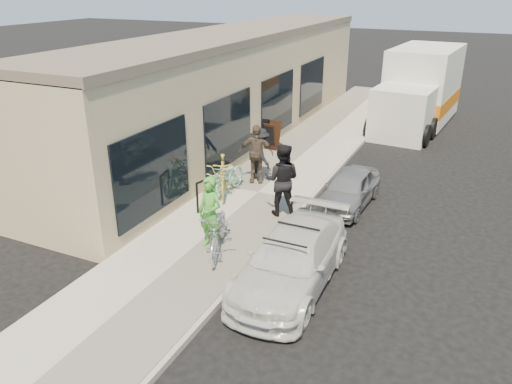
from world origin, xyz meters
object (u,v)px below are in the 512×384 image
(cruiser_bike_a, at_px, (219,184))
(sandwich_board, at_px, (270,135))
(tandem_bike, at_px, (219,230))
(cruiser_bike_b, at_px, (227,178))
(man_standing, at_px, (282,180))
(bystander_b, at_px, (256,154))
(woman_rider, at_px, (210,213))
(bike_rack, at_px, (205,191))
(bystander_a, at_px, (260,154))
(sedan_silver, at_px, (349,189))
(moving_truck, at_px, (419,92))
(sedan_white, at_px, (292,259))
(cruiser_bike_c, at_px, (223,176))

(cruiser_bike_a, bearing_deg, sandwich_board, 93.41)
(tandem_bike, xyz_separation_m, cruiser_bike_b, (-1.40, 3.03, -0.02))
(man_standing, relative_size, bystander_b, 1.08)
(woman_rider, relative_size, bystander_b, 0.96)
(bike_rack, height_order, man_standing, man_standing)
(cruiser_bike_a, distance_m, cruiser_bike_b, 0.43)
(cruiser_bike_b, bearing_deg, bystander_a, 76.86)
(sandwich_board, relative_size, bystander_b, 0.57)
(woman_rider, bearing_deg, sedan_silver, 73.28)
(woman_rider, bearing_deg, cruiser_bike_a, 127.32)
(sandwich_board, relative_size, moving_truck, 0.15)
(bike_rack, distance_m, sedan_white, 4.03)
(sandwich_board, height_order, sedan_white, sedan_white)
(cruiser_bike_b, relative_size, cruiser_bike_c, 1.05)
(cruiser_bike_b, bearing_deg, moving_truck, 71.91)
(sedan_silver, bearing_deg, bike_rack, -143.92)
(sedan_white, bearing_deg, moving_truck, 87.18)
(cruiser_bike_c, bearing_deg, bystander_a, 44.77)
(bike_rack, height_order, sandwich_board, sandwich_board)
(cruiser_bike_b, bearing_deg, sandwich_board, 97.97)
(sandwich_board, distance_m, woman_rider, 7.58)
(tandem_bike, bearing_deg, cruiser_bike_c, 95.81)
(sedan_silver, xyz_separation_m, cruiser_bike_a, (-3.39, -1.47, 0.10))
(tandem_bike, distance_m, cruiser_bike_a, 2.97)
(cruiser_bike_c, bearing_deg, man_standing, -42.08)
(sedan_white, xyz_separation_m, sedan_silver, (0.03, 4.42, -0.08))
(bystander_b, bearing_deg, man_standing, -68.27)
(sedan_silver, height_order, moving_truck, moving_truck)
(bike_rack, xyz_separation_m, cruiser_bike_a, (0.02, 0.76, -0.07))
(tandem_bike, bearing_deg, cruiser_bike_b, 93.89)
(sandwich_board, relative_size, sedan_silver, 0.34)
(woman_rider, relative_size, bystander_a, 1.05)
(sandwich_board, distance_m, bystander_b, 3.29)
(man_standing, xyz_separation_m, cruiser_bike_a, (-1.97, 0.13, -0.52))
(sandwich_board, bearing_deg, bike_rack, -83.02)
(cruiser_bike_a, bearing_deg, bystander_b, 75.21)
(sedan_white, xyz_separation_m, cruiser_bike_c, (-3.44, 3.34, 0.12))
(sedan_white, height_order, bystander_b, bystander_b)
(sedan_white, height_order, cruiser_bike_a, sedan_white)
(cruiser_bike_c, distance_m, bystander_a, 1.63)
(sandwich_board, bearing_deg, bystander_a, -70.66)
(sedan_white, distance_m, woman_rider, 2.27)
(bike_rack, relative_size, bystander_b, 0.49)
(cruiser_bike_a, xyz_separation_m, cruiser_bike_c, (-0.08, 0.39, 0.10))
(bike_rack, height_order, cruiser_bike_b, cruiser_bike_b)
(bike_rack, xyz_separation_m, cruiser_bike_c, (-0.05, 1.14, 0.03))
(sedan_silver, relative_size, woman_rider, 1.72)
(bystander_b, bearing_deg, bystander_a, 61.30)
(cruiser_bike_a, relative_size, bystander_a, 0.93)
(sedan_white, relative_size, man_standing, 2.10)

